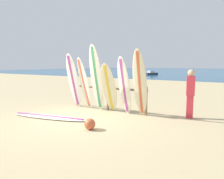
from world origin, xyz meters
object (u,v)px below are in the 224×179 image
(surfboard_leaning_center, at_px, (109,88))
(beach_ball, at_px, (90,124))
(surfboard_leaning_right, at_px, (140,83))
(surfboard_leaning_center_left, at_px, (96,78))
(small_boat_offshore, at_px, (151,73))
(surfboard_rack, at_px, (108,93))
(surfboard_leaning_far_left, at_px, (74,81))
(surfboard_leaning_center_right, at_px, (124,86))
(beachgoer_standing, at_px, (190,92))
(surfboard_leaning_left, at_px, (84,83))
(surfboard_lying_on_sand, at_px, (49,117))

(surfboard_leaning_center, distance_m, beach_ball, 2.19)
(surfboard_leaning_center, relative_size, surfboard_leaning_right, 0.80)
(surfboard_leaning_center_left, distance_m, surfboard_leaning_right, 1.79)
(beach_ball, bearing_deg, small_boat_offshore, 109.05)
(beach_ball, bearing_deg, surfboard_rack, 112.26)
(surfboard_rack, bearing_deg, beach_ball, -67.74)
(surfboard_leaning_far_left, relative_size, surfboard_leaning_center, 1.21)
(surfboard_leaning_center_right, xyz_separation_m, beachgoer_standing, (2.10, 0.77, -0.14))
(surfboard_leaning_far_left, relative_size, small_boat_offshore, 0.74)
(surfboard_leaning_center_right, bearing_deg, surfboard_leaning_center, -172.99)
(surfboard_leaning_center_left, bearing_deg, surfboard_leaning_left, 174.10)
(surfboard_rack, height_order, surfboard_lying_on_sand, surfboard_rack)
(surfboard_leaning_left, height_order, surfboard_leaning_right, surfboard_leaning_right)
(surfboard_leaning_right, relative_size, beachgoer_standing, 1.42)
(surfboard_leaning_left, bearing_deg, small_boat_offshore, 106.84)
(surfboard_leaning_center, bearing_deg, beachgoer_standing, 17.27)
(surfboard_leaning_right, height_order, beachgoer_standing, surfboard_leaning_right)
(surfboard_leaning_center_left, distance_m, surfboard_lying_on_sand, 2.25)
(surfboard_leaning_far_left, bearing_deg, surfboard_leaning_right, 1.30)
(surfboard_leaning_center_left, xyz_separation_m, beachgoer_standing, (3.27, 0.84, -0.38))
(surfboard_leaning_right, height_order, beach_ball, surfboard_leaning_right)
(surfboard_rack, distance_m, surfboard_leaning_left, 1.05)
(surfboard_leaning_center, bearing_deg, small_boat_offshore, 109.09)
(surfboard_leaning_center_right, bearing_deg, surfboard_lying_on_sand, -137.29)
(beachgoer_standing, distance_m, beach_ball, 3.54)
(surfboard_leaning_center_left, xyz_separation_m, surfboard_leaning_center_right, (1.18, 0.07, -0.24))
(surfboard_rack, height_order, surfboard_leaning_right, surfboard_leaning_right)
(surfboard_leaning_right, bearing_deg, surfboard_leaning_center_right, 179.46)
(surfboard_leaning_center, bearing_deg, surfboard_lying_on_sand, -127.81)
(surfboard_leaning_left, bearing_deg, surfboard_lying_on_sand, -93.03)
(surfboard_lying_on_sand, height_order, small_boat_offshore, small_boat_offshore)
(surfboard_lying_on_sand, bearing_deg, surfboard_leaning_center_left, 66.13)
(surfboard_leaning_center_left, xyz_separation_m, surfboard_leaning_right, (1.79, 0.07, -0.12))
(surfboard_leaning_left, bearing_deg, beachgoer_standing, 11.08)
(beachgoer_standing, bearing_deg, surfboard_leaning_center, -162.73)
(surfboard_leaning_far_left, relative_size, surfboard_leaning_center_right, 1.08)
(surfboard_rack, distance_m, surfboard_leaning_center, 0.55)
(surfboard_rack, distance_m, surfboard_leaning_center_right, 1.03)
(surfboard_rack, xyz_separation_m, small_boat_offshore, (-9.37, 27.58, -0.43))
(surfboard_leaning_far_left, relative_size, beachgoer_standing, 1.37)
(surfboard_lying_on_sand, distance_m, beachgoer_standing, 4.85)
(small_boat_offshore, distance_m, beach_ball, 31.64)
(surfboard_leaning_center_left, height_order, small_boat_offshore, surfboard_leaning_center_left)
(surfboard_leaning_center_left, distance_m, small_boat_offshore, 29.43)
(surfboard_leaning_left, height_order, surfboard_leaning_center_left, surfboard_leaning_center_left)
(surfboard_leaning_left, xyz_separation_m, surfboard_leaning_center_right, (1.84, 0.00, 0.00))
(surfboard_rack, xyz_separation_m, beachgoer_standing, (3.01, 0.45, 0.22))
(surfboard_rack, relative_size, beachgoer_standing, 2.04)
(surfboard_lying_on_sand, relative_size, beachgoer_standing, 1.78)
(surfboard_leaning_center, relative_size, beachgoer_standing, 1.14)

